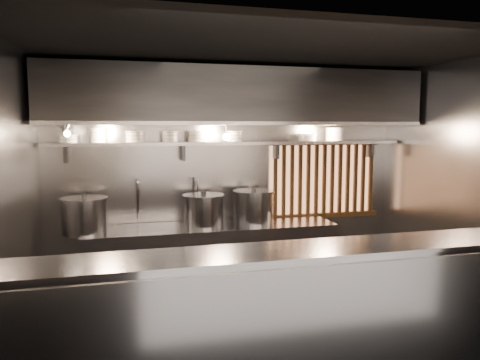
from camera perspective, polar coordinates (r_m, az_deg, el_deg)
name	(u,v)px	position (r m, az deg, el deg)	size (l,w,h in m)	color
floor	(263,334)	(4.97, 2.85, -18.23)	(4.50, 4.50, 0.00)	black
ceiling	(265,50)	(4.58, 3.06, 15.54)	(4.50, 4.50, 0.00)	black
wall_back	(229,180)	(6.00, -1.38, -0.01)	(4.50, 4.50, 0.00)	gray
wall_left	(13,207)	(4.45, -25.92, -2.96)	(3.00, 3.00, 0.00)	gray
wall_right	(460,189)	(5.67, 25.20, -1.02)	(3.00, 3.00, 0.00)	gray
serving_counter	(300,317)	(3.92, 7.30, -16.28)	(4.50, 0.56, 1.13)	#99999E
cooking_bench	(212,262)	(5.77, -3.44, -9.91)	(3.00, 0.70, 0.90)	#99999E
bowl_shelf	(232,143)	(5.79, -0.98, 4.52)	(4.40, 0.34, 0.04)	#99999E
exhaust_hood	(236,97)	(5.59, -0.45, 10.03)	(4.40, 0.81, 0.65)	#2D2D30
wood_screen	(324,179)	(6.39, 10.15, 0.10)	(1.56, 0.09, 1.04)	#FEAE72
faucet_left	(138,192)	(5.73, -12.33, -1.41)	(0.04, 0.30, 0.50)	silver
faucet_right	(196,190)	(5.80, -5.40, -1.20)	(0.04, 0.30, 0.50)	silver
heat_lamp	(64,128)	(5.18, -20.63, 5.94)	(0.25, 0.35, 0.20)	#99999E
pendant_bulb	(226,137)	(5.65, -1.68, 5.29)	(0.09, 0.09, 0.19)	#2D2D30
stock_pot_left	(85,215)	(5.50, -18.43, -4.08)	(0.62, 0.62, 0.44)	#99999E
stock_pot_mid	(204,210)	(5.60, -4.46, -3.69)	(0.66, 0.66, 0.42)	#99999E
stock_pot_right	(254,207)	(5.76, 1.69, -3.25)	(0.56, 0.56, 0.45)	#99999E
bowl_stack_0	(68,139)	(5.65, -20.20, 4.75)	(0.21, 0.21, 0.09)	silver
bowl_stack_1	(98,135)	(5.63, -16.87, 5.25)	(0.20, 0.20, 0.17)	silver
bowl_stack_2	(135,137)	(5.63, -12.66, 5.18)	(0.23, 0.23, 0.13)	silver
bowl_stack_3	(170,136)	(5.66, -8.52, 5.27)	(0.20, 0.20, 0.13)	silver
bowl_stack_4	(197,136)	(5.70, -5.32, 5.32)	(0.23, 0.23, 0.13)	silver
bowl_stack_5	(235,136)	(5.80, -0.67, 5.37)	(0.20, 0.20, 0.13)	silver
bowl_stack_6	(307,137)	(6.11, 8.19, 5.18)	(0.25, 0.25, 0.09)	silver
bowl_stack_7	(334,134)	(6.26, 11.44, 5.50)	(0.24, 0.24, 0.17)	silver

